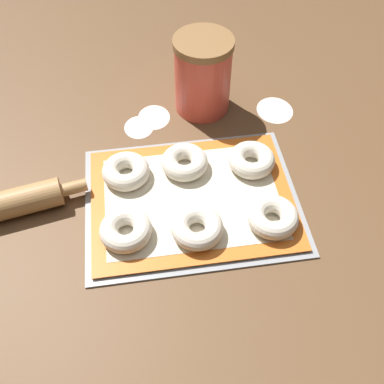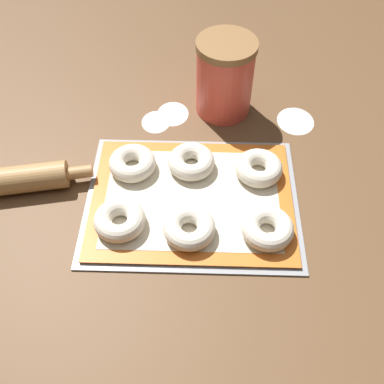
{
  "view_description": "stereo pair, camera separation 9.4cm",
  "coord_description": "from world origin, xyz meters",
  "px_view_note": "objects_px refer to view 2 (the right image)",
  "views": [
    {
      "loc": [
        -0.09,
        -0.55,
        0.71
      ],
      "look_at": [
        -0.01,
        -0.01,
        0.03
      ],
      "focal_mm": 42.0,
      "sensor_mm": 36.0,
      "label": 1
    },
    {
      "loc": [
        0.01,
        -0.56,
        0.71
      ],
      "look_at": [
        -0.01,
        -0.01,
        0.03
      ],
      "focal_mm": 42.0,
      "sensor_mm": 36.0,
      "label": 2
    }
  ],
  "objects_px": {
    "bagel_front_center": "(189,228)",
    "bagel_back_center": "(191,162)",
    "bagel_front_left": "(120,220)",
    "bagel_back_left": "(132,163)",
    "baking_tray": "(192,200)",
    "flour_canister": "(225,77)",
    "bagel_back_right": "(259,168)",
    "bagel_front_right": "(268,228)"
  },
  "relations": [
    {
      "from": "bagel_front_center",
      "to": "flour_canister",
      "type": "height_order",
      "value": "flour_canister"
    },
    {
      "from": "bagel_back_left",
      "to": "bagel_back_right",
      "type": "xyz_separation_m",
      "value": [
        0.26,
        -0.01,
        0.0
      ]
    },
    {
      "from": "bagel_front_right",
      "to": "flour_canister",
      "type": "xyz_separation_m",
      "value": [
        -0.08,
        0.36,
        0.06
      ]
    },
    {
      "from": "bagel_front_center",
      "to": "bagel_back_center",
      "type": "relative_size",
      "value": 1.0
    },
    {
      "from": "bagel_front_left",
      "to": "bagel_back_left",
      "type": "xyz_separation_m",
      "value": [
        0.01,
        0.14,
        0.0
      ]
    },
    {
      "from": "baking_tray",
      "to": "bagel_back_right",
      "type": "relative_size",
      "value": 4.34
    },
    {
      "from": "bagel_front_center",
      "to": "bagel_front_right",
      "type": "bearing_deg",
      "value": 1.21
    },
    {
      "from": "bagel_front_right",
      "to": "bagel_back_right",
      "type": "xyz_separation_m",
      "value": [
        -0.01,
        0.15,
        0.0
      ]
    },
    {
      "from": "baking_tray",
      "to": "bagel_back_left",
      "type": "bearing_deg",
      "value": 149.94
    },
    {
      "from": "bagel_front_left",
      "to": "bagel_front_right",
      "type": "relative_size",
      "value": 1.0
    },
    {
      "from": "bagel_back_left",
      "to": "flour_canister",
      "type": "bearing_deg",
      "value": 47.59
    },
    {
      "from": "bagel_back_right",
      "to": "flour_canister",
      "type": "distance_m",
      "value": 0.23
    },
    {
      "from": "flour_canister",
      "to": "bagel_back_left",
      "type": "bearing_deg",
      "value": -132.41
    },
    {
      "from": "baking_tray",
      "to": "bagel_front_right",
      "type": "distance_m",
      "value": 0.16
    },
    {
      "from": "bagel_front_center",
      "to": "bagel_front_right",
      "type": "xyz_separation_m",
      "value": [
        0.14,
        0.0,
        0.0
      ]
    },
    {
      "from": "baking_tray",
      "to": "bagel_back_center",
      "type": "height_order",
      "value": "bagel_back_center"
    },
    {
      "from": "baking_tray",
      "to": "bagel_front_left",
      "type": "height_order",
      "value": "bagel_front_left"
    },
    {
      "from": "bagel_front_left",
      "to": "bagel_back_center",
      "type": "bearing_deg",
      "value": 49.39
    },
    {
      "from": "baking_tray",
      "to": "bagel_back_center",
      "type": "xyz_separation_m",
      "value": [
        -0.0,
        0.08,
        0.02
      ]
    },
    {
      "from": "bagel_front_left",
      "to": "bagel_front_right",
      "type": "bearing_deg",
      "value": -2.25
    },
    {
      "from": "bagel_back_center",
      "to": "baking_tray",
      "type": "bearing_deg",
      "value": -87.21
    },
    {
      "from": "bagel_front_left",
      "to": "bagel_back_right",
      "type": "bearing_deg",
      "value": 27.06
    },
    {
      "from": "bagel_front_left",
      "to": "bagel_front_center",
      "type": "xyz_separation_m",
      "value": [
        0.13,
        -0.01,
        0.0
      ]
    },
    {
      "from": "flour_canister",
      "to": "bagel_front_center",
      "type": "bearing_deg",
      "value": -100.51
    },
    {
      "from": "bagel_front_center",
      "to": "bagel_back_right",
      "type": "relative_size",
      "value": 1.0
    },
    {
      "from": "bagel_back_left",
      "to": "bagel_back_right",
      "type": "relative_size",
      "value": 1.0
    },
    {
      "from": "bagel_back_right",
      "to": "bagel_front_left",
      "type": "bearing_deg",
      "value": -152.94
    },
    {
      "from": "bagel_front_center",
      "to": "flour_canister",
      "type": "distance_m",
      "value": 0.37
    },
    {
      "from": "bagel_front_center",
      "to": "bagel_front_right",
      "type": "height_order",
      "value": "same"
    },
    {
      "from": "bagel_front_center",
      "to": "bagel_back_left",
      "type": "xyz_separation_m",
      "value": [
        -0.12,
        0.16,
        0.0
      ]
    },
    {
      "from": "bagel_front_right",
      "to": "bagel_back_center",
      "type": "distance_m",
      "value": 0.22
    },
    {
      "from": "bagel_front_left",
      "to": "bagel_front_right",
      "type": "xyz_separation_m",
      "value": [
        0.27,
        -0.01,
        0.0
      ]
    },
    {
      "from": "bagel_back_center",
      "to": "bagel_back_right",
      "type": "distance_m",
      "value": 0.14
    },
    {
      "from": "bagel_front_left",
      "to": "bagel_back_left",
      "type": "height_order",
      "value": "same"
    },
    {
      "from": "bagel_front_right",
      "to": "flour_canister",
      "type": "relative_size",
      "value": 0.54
    },
    {
      "from": "bagel_back_right",
      "to": "bagel_back_center",
      "type": "bearing_deg",
      "value": 174.28
    },
    {
      "from": "baking_tray",
      "to": "bagel_back_right",
      "type": "xyz_separation_m",
      "value": [
        0.13,
        0.07,
        0.02
      ]
    },
    {
      "from": "bagel_back_left",
      "to": "bagel_back_center",
      "type": "bearing_deg",
      "value": 3.64
    },
    {
      "from": "baking_tray",
      "to": "flour_canister",
      "type": "bearing_deg",
      "value": 76.94
    },
    {
      "from": "bagel_back_center",
      "to": "bagel_back_left",
      "type": "bearing_deg",
      "value": -176.36
    },
    {
      "from": "bagel_back_right",
      "to": "flour_canister",
      "type": "height_order",
      "value": "flour_canister"
    },
    {
      "from": "bagel_front_left",
      "to": "bagel_back_center",
      "type": "distance_m",
      "value": 0.2
    }
  ]
}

